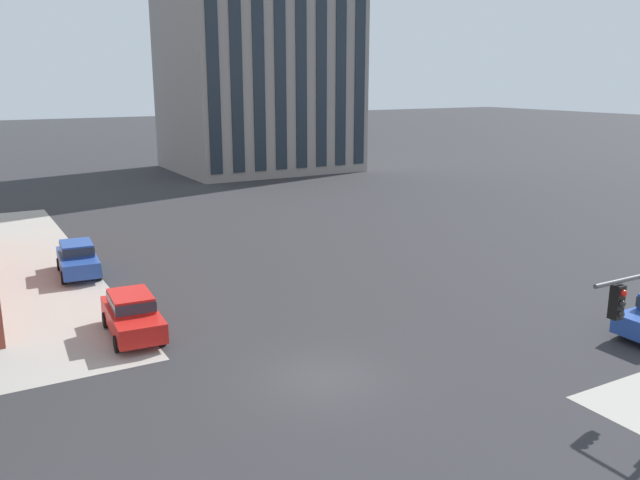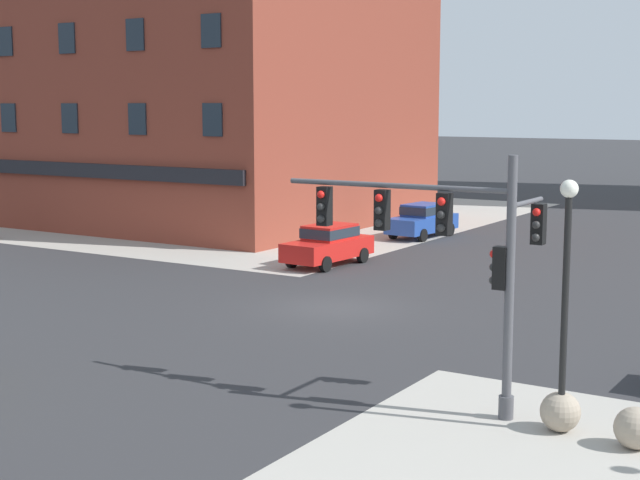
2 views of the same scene
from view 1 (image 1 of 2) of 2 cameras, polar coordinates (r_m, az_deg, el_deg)
ground_plane at (r=22.58m, az=0.18°, el=-11.87°), size 320.00×320.00×0.00m
car_main_northbound_far at (r=35.79m, az=-20.24°, el=-1.42°), size 2.16×4.53×1.68m
car_main_southbound_far at (r=26.78m, az=-15.95°, el=-6.09°), size 2.10×4.50×1.68m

